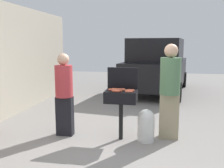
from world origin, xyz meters
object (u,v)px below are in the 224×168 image
object	(u,v)px
hot_dog_12	(111,90)
person_right	(170,88)
person_left	(64,92)
hot_dog_6	(119,91)
hot_dog_3	(124,90)
parked_minivan	(157,65)
hot_dog_11	(112,89)
propane_tank	(146,125)
hot_dog_5	(118,90)
hot_dog_9	(122,89)
hot_dog_1	(116,91)
hot_dog_2	(129,91)
hot_dog_8	(131,90)
hot_dog_13	(131,91)
hot_dog_0	(129,92)
hot_dog_7	(116,90)
hot_dog_10	(115,91)
bbq_grill	(121,98)
hot_dog_4	(115,89)

from	to	relation	value
hot_dog_12	person_right	world-z (taller)	person_right
person_left	hot_dog_6	bearing A→B (deg)	-18.02
hot_dog_3	parked_minivan	size ratio (longest dim) A/B	0.03
hot_dog_11	propane_tank	distance (m)	0.94
hot_dog_5	hot_dog_9	bearing A→B (deg)	68.96
hot_dog_1	hot_dog_2	size ratio (longest dim) A/B	1.00
hot_dog_2	hot_dog_8	xyz separation A→B (m)	(0.02, 0.14, 0.00)
hot_dog_12	person_right	bearing A→B (deg)	12.52
hot_dog_13	hot_dog_8	bearing A→B (deg)	101.99
hot_dog_0	parked_minivan	world-z (taller)	parked_minivan
hot_dog_1	hot_dog_8	bearing A→B (deg)	40.59
hot_dog_1	hot_dog_11	bearing A→B (deg)	117.64
hot_dog_2	hot_dog_13	xyz separation A→B (m)	(0.03, 0.07, 0.00)
hot_dog_12	hot_dog_8	bearing A→B (deg)	11.10
hot_dog_0	hot_dog_2	bearing A→B (deg)	93.75
propane_tank	person_right	world-z (taller)	person_right
hot_dog_9	hot_dog_12	world-z (taller)	same
hot_dog_12	hot_dog_7	bearing A→B (deg)	-16.51
hot_dog_8	hot_dog_13	world-z (taller)	same
hot_dog_10	propane_tank	distance (m)	0.88
hot_dog_0	hot_dog_1	distance (m)	0.23
hot_dog_0	hot_dog_7	distance (m)	0.26
hot_dog_9	hot_dog_10	size ratio (longest dim) A/B	1.00
bbq_grill	hot_dog_11	world-z (taller)	hot_dog_11
person_left	person_right	bearing A→B (deg)	-5.07
hot_dog_10	hot_dog_11	xyz separation A→B (m)	(-0.08, 0.15, 0.00)
hot_dog_9	propane_tank	size ratio (longest dim) A/B	0.21
hot_dog_11	hot_dog_12	bearing A→B (deg)	-85.54
hot_dog_7	person_left	bearing A→B (deg)	175.69
hot_dog_12	hot_dog_11	bearing A→B (deg)	94.46
bbq_grill	hot_dog_3	size ratio (longest dim) A/B	7.37
hot_dog_2	hot_dog_7	size ratio (longest dim) A/B	1.00
hot_dog_11	hot_dog_7	bearing A→B (deg)	-47.16
hot_dog_11	hot_dog_13	size ratio (longest dim) A/B	1.00
hot_dog_6	hot_dog_9	bearing A→B (deg)	85.78
hot_dog_1	hot_dog_12	bearing A→B (deg)	128.50
hot_dog_2	hot_dog_8	bearing A→B (deg)	82.73
hot_dog_0	hot_dog_4	bearing A→B (deg)	138.65
hot_dog_10	person_right	bearing A→B (deg)	16.83
hot_dog_8	hot_dog_10	distance (m)	0.31
propane_tank	person_left	bearing A→B (deg)	178.59
hot_dog_13	parked_minivan	xyz separation A→B (m)	(0.45, 5.12, 0.06)
hot_dog_2	hot_dog_13	bearing A→B (deg)	62.30
hot_dog_11	person_right	xyz separation A→B (m)	(1.10, 0.16, 0.03)
hot_dog_7	propane_tank	size ratio (longest dim) A/B	0.21
hot_dog_1	hot_dog_10	distance (m)	0.08
hot_dog_4	person_left	distance (m)	1.02
hot_dog_4	hot_dog_2	bearing A→B (deg)	-35.73
person_right	parked_minivan	xyz separation A→B (m)	(-0.26, 4.87, 0.03)
bbq_grill	person_right	world-z (taller)	person_right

